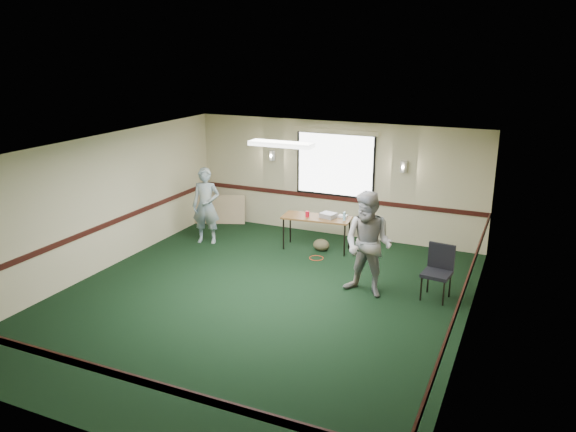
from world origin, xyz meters
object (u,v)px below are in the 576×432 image
at_px(folding_table, 317,219).
at_px(projector, 328,215).
at_px(person_left, 206,206).
at_px(conference_chair, 439,267).
at_px(person_right, 368,244).

distance_m(folding_table, projector, 0.28).
bearing_deg(person_left, folding_table, -2.28).
height_order(folding_table, projector, projector).
bearing_deg(folding_table, conference_chair, -32.00).
bearing_deg(folding_table, person_right, -52.92).
xyz_separation_m(person_left, person_right, (4.15, -1.23, 0.09)).
relative_size(projector, person_right, 0.17).
distance_m(folding_table, person_left, 2.53).
xyz_separation_m(projector, conference_chair, (2.63, -1.47, -0.23)).
relative_size(folding_table, projector, 4.89).
relative_size(folding_table, person_right, 0.81).
distance_m(folding_table, person_right, 2.50).
distance_m(conference_chair, person_right, 1.32).
bearing_deg(person_right, folding_table, 143.12).
bearing_deg(conference_chair, folding_table, 160.36).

